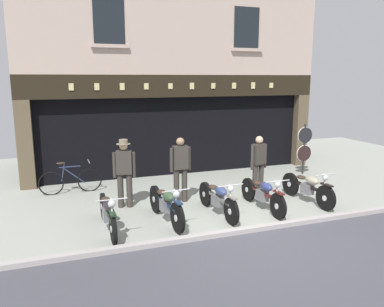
{
  "coord_description": "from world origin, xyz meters",
  "views": [
    {
      "loc": [
        -3.82,
        -6.64,
        3.21
      ],
      "look_at": [
        -0.41,
        2.82,
        1.2
      ],
      "focal_mm": 35.57,
      "sensor_mm": 36.0,
      "label": 1
    }
  ],
  "objects": [
    {
      "name": "ground",
      "position": [
        0.0,
        -0.98,
        -0.04
      ],
      "size": [
        21.83,
        22.0,
        0.18
      ],
      "color": "#9A9E92"
    },
    {
      "name": "motorcycle_center_right",
      "position": [
        0.87,
        1.21,
        0.41
      ],
      "size": [
        0.62,
        2.03,
        0.9
      ],
      "rotation": [
        0.0,
        0.0,
        3.15
      ],
      "color": "black",
      "rests_on": "ground"
    },
    {
      "name": "advert_board_far",
      "position": [
        -3.4,
        5.4,
        1.59
      ],
      "size": [
        0.75,
        0.03,
        0.92
      ],
      "color": "silver"
    },
    {
      "name": "salesman_left",
      "position": [
        -2.3,
        2.55,
        0.96
      ],
      "size": [
        0.55,
        0.35,
        1.73
      ],
      "rotation": [
        0.0,
        0.0,
        2.9
      ],
      "color": "#38332D",
      "rests_on": "ground"
    },
    {
      "name": "shopkeeper_center",
      "position": [
        -0.86,
        2.47,
        0.95
      ],
      "size": [
        0.56,
        0.24,
        1.71
      ],
      "rotation": [
        0.0,
        0.0,
        3.14
      ],
      "color": "#38332D",
      "rests_on": "ground"
    },
    {
      "name": "motorcycle_right",
      "position": [
        2.24,
        1.28,
        0.42
      ],
      "size": [
        0.62,
        1.99,
        0.91
      ],
      "rotation": [
        0.0,
        0.0,
        3.21
      ],
      "color": "black",
      "rests_on": "ground"
    },
    {
      "name": "motorcycle_center",
      "position": [
        -0.32,
        1.24,
        0.42
      ],
      "size": [
        0.62,
        2.0,
        0.91
      ],
      "rotation": [
        0.0,
        0.0,
        3.19
      ],
      "color": "black",
      "rests_on": "ground"
    },
    {
      "name": "advert_board_near",
      "position": [
        -2.48,
        5.4,
        1.57
      ],
      "size": [
        0.65,
        0.03,
        1.07
      ],
      "color": "silver"
    },
    {
      "name": "salesman_right",
      "position": [
        1.41,
        2.41,
        0.91
      ],
      "size": [
        0.55,
        0.3,
        1.64
      ],
      "rotation": [
        0.0,
        0.0,
        3.38
      ],
      "color": "#38332D",
      "rests_on": "ground"
    },
    {
      "name": "shop_facade",
      "position": [
        0.0,
        7.0,
        1.75
      ],
      "size": [
        10.13,
        4.42,
        6.52
      ],
      "color": "black",
      "rests_on": "ground"
    },
    {
      "name": "leaning_bicycle",
      "position": [
        -3.54,
        4.26,
        0.37
      ],
      "size": [
        1.72,
        0.5,
        0.93
      ],
      "rotation": [
        0.0,
        0.0,
        -1.56
      ],
      "color": "black",
      "rests_on": "ground"
    },
    {
      "name": "motorcycle_left",
      "position": [
        -2.91,
        1.15,
        0.41
      ],
      "size": [
        0.62,
        2.05,
        0.9
      ],
      "rotation": [
        0.0,
        0.0,
        3.15
      ],
      "color": "black",
      "rests_on": "ground"
    },
    {
      "name": "tyre_sign_pole",
      "position": [
        3.97,
        3.86,
        1.0
      ],
      "size": [
        0.56,
        0.06,
        1.71
      ],
      "color": "#232328",
      "rests_on": "ground"
    },
    {
      "name": "motorcycle_center_left",
      "position": [
        -1.61,
        1.21,
        0.43
      ],
      "size": [
        0.62,
        2.05,
        0.92
      ],
      "rotation": [
        0.0,
        0.0,
        3.23
      ],
      "color": "black",
      "rests_on": "ground"
    }
  ]
}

